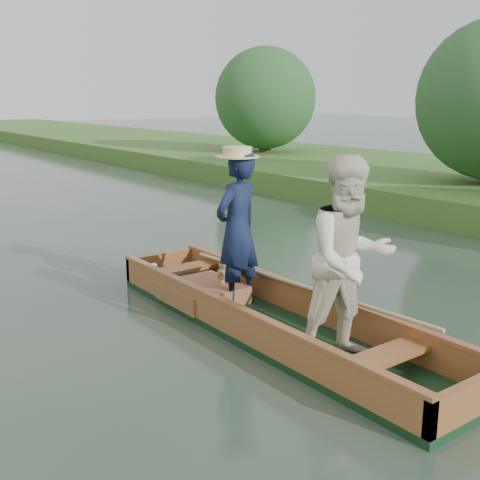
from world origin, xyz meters
TOP-DOWN VIEW (x-y plane):
  - ground at (0.00, 0.00)m, footprint 120.00×120.00m
  - punt at (0.04, -0.27)m, footprint 1.19×5.00m

SIDE VIEW (x-z plane):
  - ground at x=0.00m, z-range 0.00..0.00m
  - punt at x=0.04m, z-range -0.26..1.80m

